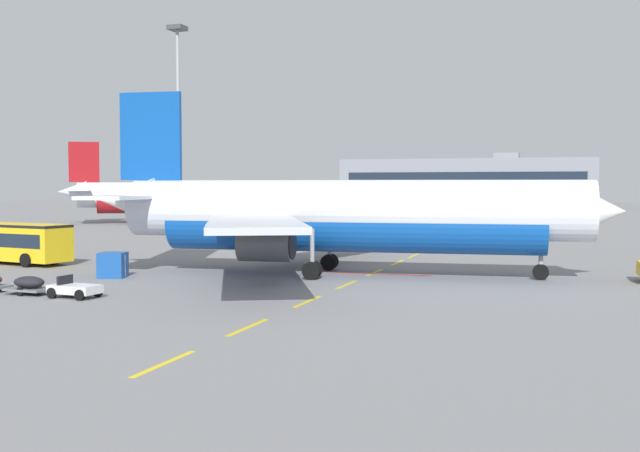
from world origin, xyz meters
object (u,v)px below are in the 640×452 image
object	(u,v)px
airliner_foreground	(342,215)
apron_shuttle_bus	(2,240)
apron_light_mast_near	(178,105)
baggage_train	(30,285)
uld_cargo_container	(113,265)
airliner_far_center	(176,197)

from	to	relation	value
airliner_foreground	apron_shuttle_bus	size ratio (longest dim) A/B	2.83
airliner_foreground	apron_light_mast_near	world-z (taller)	apron_light_mast_near
baggage_train	uld_cargo_container	xyz separation A→B (m)	(-0.04, 7.86, 0.28)
apron_light_mast_near	airliner_foreground	bearing A→B (deg)	-46.34
baggage_train	airliner_foreground	bearing A→B (deg)	46.24
baggage_train	apron_light_mast_near	size ratio (longest dim) A/B	0.37
apron_light_mast_near	airliner_far_center	bearing A→B (deg)	119.84
airliner_far_center	baggage_train	xyz separation A→B (m)	(31.10, -71.58, -3.44)
airliner_foreground	airliner_far_center	distance (m)	72.78
airliner_far_center	uld_cargo_container	bearing A→B (deg)	-64.01
apron_light_mast_near	uld_cargo_container	bearing A→B (deg)	-67.17
apron_shuttle_bus	uld_cargo_container	xyz separation A→B (m)	(13.15, -5.29, -0.95)
apron_shuttle_bus	uld_cargo_container	bearing A→B (deg)	-21.90
apron_shuttle_bus	apron_light_mast_near	world-z (taller)	apron_light_mast_near
airliner_far_center	apron_shuttle_bus	xyz separation A→B (m)	(17.91, -58.43, -2.22)
airliner_far_center	apron_shuttle_bus	bearing A→B (deg)	-72.96
airliner_far_center	apron_light_mast_near	xyz separation A→B (m)	(15.93, -27.76, 10.86)
airliner_foreground	uld_cargo_container	distance (m)	15.03
airliner_foreground	baggage_train	size ratio (longest dim) A/B	4.01
airliner_far_center	apron_shuttle_bus	distance (m)	61.15
airliner_foreground	uld_cargo_container	xyz separation A→B (m)	(-13.38, -6.07, -3.15)
airliner_far_center	airliner_foreground	bearing A→B (deg)	-52.37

